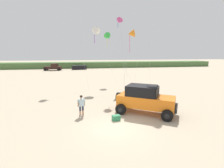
{
  "coord_description": "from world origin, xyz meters",
  "views": [
    {
      "loc": [
        -2.24,
        -9.98,
        4.77
      ],
      "look_at": [
        0.25,
        3.26,
        2.28
      ],
      "focal_mm": 26.65,
      "sensor_mm": 36.0,
      "label": 1
    }
  ],
  "objects_px": {
    "kite_white_parafoil": "(108,37)",
    "kite_black_sled": "(119,21)",
    "kite_orange_streamer": "(131,34)",
    "cooler_box": "(116,118)",
    "kite_yellow_diamond": "(96,32)",
    "jeep": "(145,99)",
    "distant_pickup": "(53,67)",
    "person_watching": "(81,104)",
    "distant_sedan": "(79,67)"
  },
  "relations": [
    {
      "from": "jeep",
      "to": "person_watching",
      "type": "distance_m",
      "value": 5.04
    },
    {
      "from": "kite_black_sled",
      "to": "person_watching",
      "type": "bearing_deg",
      "value": -118.26
    },
    {
      "from": "jeep",
      "to": "distant_sedan",
      "type": "xyz_separation_m",
      "value": [
        -5.43,
        38.68,
        -0.6
      ]
    },
    {
      "from": "kite_yellow_diamond",
      "to": "distant_sedan",
      "type": "bearing_deg",
      "value": 94.93
    },
    {
      "from": "person_watching",
      "to": "kite_white_parafoil",
      "type": "height_order",
      "value": "kite_white_parafoil"
    },
    {
      "from": "jeep",
      "to": "kite_orange_streamer",
      "type": "xyz_separation_m",
      "value": [
        1.22,
        8.2,
        5.93
      ]
    },
    {
      "from": "kite_orange_streamer",
      "to": "kite_yellow_diamond",
      "type": "bearing_deg",
      "value": 156.01
    },
    {
      "from": "distant_pickup",
      "to": "kite_yellow_diamond",
      "type": "distance_m",
      "value": 29.52
    },
    {
      "from": "jeep",
      "to": "kite_black_sled",
      "type": "relative_size",
      "value": 0.53
    },
    {
      "from": "distant_pickup",
      "to": "kite_black_sled",
      "type": "xyz_separation_m",
      "value": [
        12.67,
        -27.46,
        7.88
      ]
    },
    {
      "from": "distant_pickup",
      "to": "kite_yellow_diamond",
      "type": "height_order",
      "value": "kite_yellow_diamond"
    },
    {
      "from": "cooler_box",
      "to": "distant_sedan",
      "type": "xyz_separation_m",
      "value": [
        -2.84,
        39.71,
        0.41
      ]
    },
    {
      "from": "kite_black_sled",
      "to": "kite_white_parafoil",
      "type": "bearing_deg",
      "value": 101.1
    },
    {
      "from": "cooler_box",
      "to": "kite_orange_streamer",
      "type": "xyz_separation_m",
      "value": [
        3.81,
        9.22,
        6.94
      ]
    },
    {
      "from": "kite_white_parafoil",
      "to": "kite_yellow_diamond",
      "type": "relative_size",
      "value": 0.97
    },
    {
      "from": "distant_sedan",
      "to": "kite_white_parafoil",
      "type": "xyz_separation_m",
      "value": [
        4.72,
        -25.04,
        6.64
      ]
    },
    {
      "from": "kite_black_sled",
      "to": "distant_sedan",
      "type": "bearing_deg",
      "value": 100.73
    },
    {
      "from": "jeep",
      "to": "kite_yellow_diamond",
      "type": "relative_size",
      "value": 0.6
    },
    {
      "from": "distant_pickup",
      "to": "kite_white_parafoil",
      "type": "xyz_separation_m",
      "value": [
        11.9,
        -23.54,
        6.3
      ]
    },
    {
      "from": "cooler_box",
      "to": "kite_black_sled",
      "type": "relative_size",
      "value": 0.06
    },
    {
      "from": "cooler_box",
      "to": "kite_yellow_diamond",
      "type": "height_order",
      "value": "kite_yellow_diamond"
    },
    {
      "from": "person_watching",
      "to": "kite_orange_streamer",
      "type": "height_order",
      "value": "kite_orange_streamer"
    },
    {
      "from": "person_watching",
      "to": "kite_black_sled",
      "type": "relative_size",
      "value": 0.18
    },
    {
      "from": "cooler_box",
      "to": "kite_orange_streamer",
      "type": "bearing_deg",
      "value": 58.86
    },
    {
      "from": "person_watching",
      "to": "kite_orange_streamer",
      "type": "distance_m",
      "value": 11.84
    },
    {
      "from": "person_watching",
      "to": "distant_pickup",
      "type": "relative_size",
      "value": 0.34
    },
    {
      "from": "kite_white_parafoil",
      "to": "kite_black_sled",
      "type": "distance_m",
      "value": 4.3
    },
    {
      "from": "person_watching",
      "to": "kite_white_parafoil",
      "type": "xyz_separation_m",
      "value": [
        4.32,
        13.38,
        6.3
      ]
    },
    {
      "from": "jeep",
      "to": "distant_pickup",
      "type": "xyz_separation_m",
      "value": [
        -12.61,
        37.19,
        -0.26
      ]
    },
    {
      "from": "cooler_box",
      "to": "kite_white_parafoil",
      "type": "relative_size",
      "value": 0.07
    },
    {
      "from": "cooler_box",
      "to": "kite_yellow_diamond",
      "type": "bearing_deg",
      "value": 83.21
    },
    {
      "from": "jeep",
      "to": "kite_orange_streamer",
      "type": "relative_size",
      "value": 0.65
    },
    {
      "from": "kite_white_parafoil",
      "to": "kite_black_sled",
      "type": "relative_size",
      "value": 0.86
    },
    {
      "from": "kite_white_parafoil",
      "to": "cooler_box",
      "type": "bearing_deg",
      "value": -97.29
    },
    {
      "from": "distant_sedan",
      "to": "kite_orange_streamer",
      "type": "height_order",
      "value": "kite_orange_streamer"
    },
    {
      "from": "distant_pickup",
      "to": "kite_orange_streamer",
      "type": "height_order",
      "value": "kite_orange_streamer"
    },
    {
      "from": "person_watching",
      "to": "distant_sedan",
      "type": "bearing_deg",
      "value": 90.6
    },
    {
      "from": "jeep",
      "to": "kite_black_sled",
      "type": "distance_m",
      "value": 12.35
    },
    {
      "from": "distant_pickup",
      "to": "kite_white_parafoil",
      "type": "height_order",
      "value": "kite_white_parafoil"
    },
    {
      "from": "person_watching",
      "to": "kite_black_sled",
      "type": "xyz_separation_m",
      "value": [
        5.09,
        9.46,
        7.88
      ]
    },
    {
      "from": "kite_white_parafoil",
      "to": "kite_yellow_diamond",
      "type": "bearing_deg",
      "value": -122.04
    },
    {
      "from": "cooler_box",
      "to": "distant_pickup",
      "type": "height_order",
      "value": "distant_pickup"
    },
    {
      "from": "distant_pickup",
      "to": "kite_white_parafoil",
      "type": "distance_m",
      "value": 27.12
    },
    {
      "from": "cooler_box",
      "to": "distant_sedan",
      "type": "distance_m",
      "value": 39.81
    },
    {
      "from": "kite_black_sled",
      "to": "kite_orange_streamer",
      "type": "relative_size",
      "value": 1.22
    },
    {
      "from": "person_watching",
      "to": "kite_orange_streamer",
      "type": "xyz_separation_m",
      "value": [
        6.25,
        7.93,
        6.19
      ]
    },
    {
      "from": "person_watching",
      "to": "distant_pickup",
      "type": "height_order",
      "value": "distant_pickup"
    },
    {
      "from": "kite_white_parafoil",
      "to": "kite_black_sled",
      "type": "xyz_separation_m",
      "value": [
        0.77,
        -3.92,
        1.58
      ]
    },
    {
      "from": "kite_yellow_diamond",
      "to": "person_watching",
      "type": "bearing_deg",
      "value": -101.93
    },
    {
      "from": "jeep",
      "to": "kite_orange_streamer",
      "type": "bearing_deg",
      "value": 81.52
    }
  ]
}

